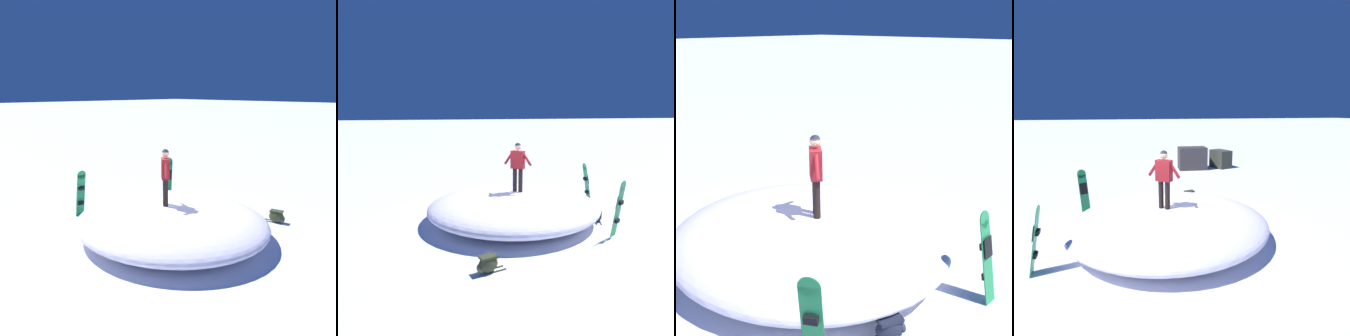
% 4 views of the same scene
% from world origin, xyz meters
% --- Properties ---
extents(ground, '(240.00, 240.00, 0.00)m').
position_xyz_m(ground, '(0.00, 0.00, 0.00)').
color(ground, white).
extents(snow_mound, '(5.61, 5.94, 0.93)m').
position_xyz_m(snow_mound, '(0.35, -0.20, 0.47)').
color(snow_mound, white).
rests_on(snow_mound, ground).
extents(snowboarder_standing, '(0.70, 0.81, 1.62)m').
position_xyz_m(snowboarder_standing, '(0.45, -0.35, 1.89)').
color(snowboarder_standing, black).
rests_on(snowboarder_standing, snow_mound).
extents(snowboard_primary_upright, '(0.30, 0.32, 1.61)m').
position_xyz_m(snowboard_primary_upright, '(1.39, -3.42, 0.83)').
color(snowboard_primary_upright, '#1E8C47').
rests_on(snowboard_primary_upright, ground).
extents(snowboard_secondary_upright, '(0.37, 0.38, 1.68)m').
position_xyz_m(snowboard_secondary_upright, '(-1.85, -2.62, 0.87)').
color(snowboard_secondary_upright, '#1E8C47').
rests_on(snowboard_secondary_upright, ground).
extents(backpack_near, '(0.39, 0.71, 0.40)m').
position_xyz_m(backpack_near, '(-2.83, 1.37, 0.21)').
color(backpack_near, '#383D23').
rests_on(backpack_near, ground).
extents(backpack_far, '(0.70, 0.46, 0.35)m').
position_xyz_m(backpack_far, '(-0.45, -2.82, 0.18)').
color(backpack_far, '#1E2333').
rests_on(backpack_far, ground).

